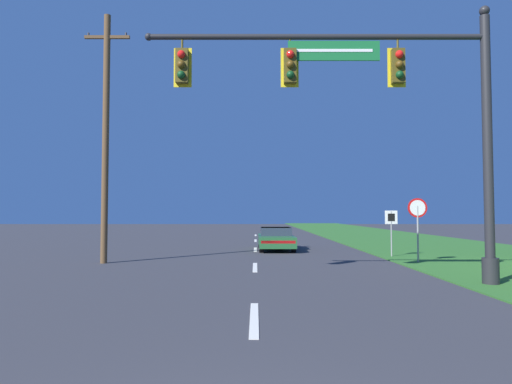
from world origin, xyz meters
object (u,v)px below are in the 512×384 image
at_px(route_sign_post, 392,223).
at_px(utility_pole_near, 106,134).
at_px(car_ahead, 276,238).
at_px(signal_mast, 391,108).
at_px(stop_sign, 418,215).

xyz_separation_m(route_sign_post, utility_pole_near, (-12.00, -2.48, 3.58)).
bearing_deg(route_sign_post, car_ahead, 141.02).
xyz_separation_m(signal_mast, route_sign_post, (2.32, 7.95, -3.31)).
relative_size(car_ahead, stop_sign, 1.87).
distance_m(stop_sign, route_sign_post, 2.54).
xyz_separation_m(signal_mast, car_ahead, (-2.67, 11.98, -4.24)).
bearing_deg(utility_pole_near, signal_mast, -29.45).
bearing_deg(utility_pole_near, stop_sign, -0.06).
bearing_deg(stop_sign, car_ahead, 128.98).
height_order(signal_mast, route_sign_post, signal_mast).
height_order(car_ahead, utility_pole_near, utility_pole_near).
bearing_deg(car_ahead, route_sign_post, -38.98).
distance_m(stop_sign, utility_pole_near, 12.71).
distance_m(signal_mast, route_sign_post, 8.92).
distance_m(car_ahead, route_sign_post, 6.48).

